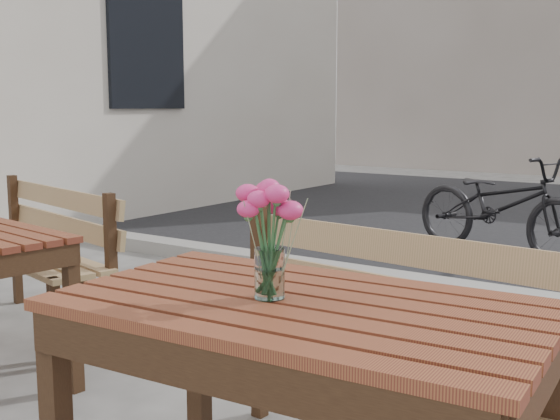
{
  "coord_description": "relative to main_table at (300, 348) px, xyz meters",
  "views": [
    {
      "loc": [
        1.07,
        -1.57,
        1.32
      ],
      "look_at": [
        0.0,
        -0.01,
        1.04
      ],
      "focal_mm": 45.0,
      "sensor_mm": 36.0,
      "label": 1
    }
  ],
  "objects": [
    {
      "name": "bicycle",
      "position": [
        -0.87,
        4.63,
        -0.21
      ],
      "size": [
        1.85,
        1.11,
        0.92
      ],
      "primitive_type": "imported",
      "rotation": [
        0.0,
        0.0,
        1.26
      ],
      "color": "black",
      "rests_on": "ground"
    },
    {
      "name": "main_vase",
      "position": [
        -0.08,
        -0.03,
        0.33
      ],
      "size": [
        0.18,
        0.18,
        0.32
      ],
      "color": "white",
      "rests_on": "main_table"
    },
    {
      "name": "main_bench",
      "position": [
        -0.03,
        0.62,
        -0.11
      ],
      "size": [
        1.54,
        0.6,
        0.93
      ],
      "rotation": [
        0.0,
        0.0,
        -0.1
      ],
      "color": "#A28454",
      "rests_on": "ground"
    },
    {
      "name": "main_table",
      "position": [
        0.0,
        0.0,
        0.0
      ],
      "size": [
        1.35,
        0.84,
        0.8
      ],
      "rotation": [
        0.0,
        0.0,
        0.06
      ],
      "color": "#5C2218",
      "rests_on": "ground"
    },
    {
      "name": "second_bench",
      "position": [
        -2.47,
        1.05,
        -0.13
      ],
      "size": [
        1.49,
        0.75,
        0.89
      ],
      "rotation": [
        0.0,
        0.0,
        -0.24
      ],
      "color": "#A28454",
      "rests_on": "ground"
    }
  ]
}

